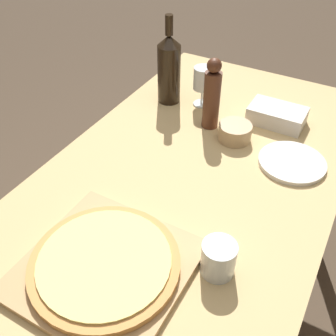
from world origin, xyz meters
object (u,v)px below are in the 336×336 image
(wine_bottle, at_px, (169,68))
(wine_glass, at_px, (203,80))
(pizza, at_px, (105,263))
(small_bowl, at_px, (235,132))
(pepper_mill, at_px, (212,96))

(wine_bottle, xyz_separation_m, wine_glass, (0.12, 0.03, -0.03))
(pizza, distance_m, small_bowl, 0.64)
(pizza, xyz_separation_m, wine_bottle, (-0.25, 0.75, 0.10))
(pepper_mill, bearing_deg, wine_glass, 126.79)
(pizza, relative_size, pepper_mill, 1.40)
(wine_bottle, distance_m, wine_glass, 0.13)
(pizza, bearing_deg, wine_glass, 99.08)
(pizza, height_order, pepper_mill, pepper_mill)
(pizza, height_order, wine_bottle, wine_bottle)
(pizza, xyz_separation_m, pepper_mill, (-0.04, 0.67, 0.09))
(pizza, distance_m, wine_glass, 0.80)
(pepper_mill, xyz_separation_m, wine_glass, (-0.09, 0.12, -0.02))
(pepper_mill, relative_size, wine_glass, 1.67)
(wine_glass, bearing_deg, pizza, -80.92)
(wine_glass, distance_m, small_bowl, 0.25)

